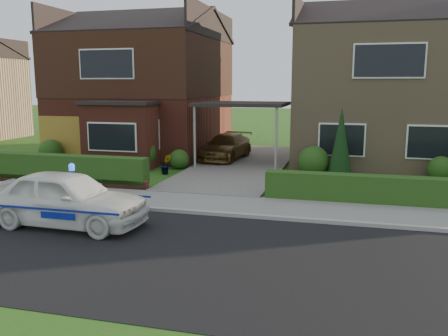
% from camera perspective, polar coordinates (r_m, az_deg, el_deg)
% --- Properties ---
extents(ground, '(120.00, 120.00, 0.00)m').
position_cam_1_polar(ground, '(10.65, -11.08, -9.65)').
color(ground, '#1B4E14').
rests_on(ground, ground).
extents(road, '(60.00, 6.00, 0.02)m').
position_cam_1_polar(road, '(10.65, -11.08, -9.65)').
color(road, black).
rests_on(road, ground).
extents(kerb, '(60.00, 0.16, 0.12)m').
position_cam_1_polar(kerb, '(13.31, -5.37, -5.20)').
color(kerb, '#9E9993').
rests_on(kerb, ground).
extents(sidewalk, '(60.00, 2.00, 0.10)m').
position_cam_1_polar(sidewalk, '(14.27, -3.92, -4.17)').
color(sidewalk, slate).
rests_on(sidewalk, ground).
extents(driveway, '(3.80, 12.00, 0.12)m').
position_cam_1_polar(driveway, '(20.78, 2.16, 0.41)').
color(driveway, '#666059').
rests_on(driveway, ground).
extents(house_left, '(7.50, 9.53, 7.25)m').
position_cam_1_polar(house_left, '(25.08, -9.50, 10.56)').
color(house_left, maroon).
rests_on(house_left, ground).
extents(house_right, '(7.50, 8.06, 7.25)m').
position_cam_1_polar(house_right, '(23.02, 18.38, 9.87)').
color(house_right, '#997E5E').
rests_on(house_right, ground).
extents(carport_link, '(3.80, 3.00, 2.77)m').
position_cam_1_polar(carport_link, '(20.46, 2.18, 7.58)').
color(carport_link, black).
rests_on(carport_link, ground).
extents(garage_door, '(2.20, 0.10, 2.10)m').
position_cam_1_polar(garage_door, '(22.95, -18.99, 3.29)').
color(garage_door, olive).
rests_on(garage_door, ground).
extents(dwarf_wall, '(7.70, 0.25, 0.36)m').
position_cam_1_polar(dwarf_wall, '(17.91, -20.52, -1.42)').
color(dwarf_wall, maroon).
rests_on(dwarf_wall, ground).
extents(hedge_left, '(7.50, 0.55, 0.90)m').
position_cam_1_polar(hedge_left, '(18.07, -20.21, -1.89)').
color(hedge_left, '#183E13').
rests_on(hedge_left, ground).
extents(hedge_right, '(7.50, 0.55, 0.80)m').
position_cam_1_polar(hedge_right, '(14.84, 19.55, -4.38)').
color(hedge_right, '#183E13').
rests_on(hedge_right, ground).
extents(shrub_left_far, '(1.08, 1.08, 1.08)m').
position_cam_1_polar(shrub_left_far, '(22.78, -20.09, 1.88)').
color(shrub_left_far, '#183E13').
rests_on(shrub_left_far, ground).
extents(shrub_left_mid, '(1.32, 1.32, 1.32)m').
position_cam_1_polar(shrub_left_mid, '(20.36, -9.96, 1.77)').
color(shrub_left_mid, '#183E13').
rests_on(shrub_left_mid, ground).
extents(shrub_left_near, '(0.84, 0.84, 0.84)m').
position_cam_1_polar(shrub_left_near, '(20.06, -5.42, 1.07)').
color(shrub_left_near, '#183E13').
rests_on(shrub_left_near, ground).
extents(shrub_right_near, '(1.20, 1.20, 1.20)m').
position_cam_1_polar(shrub_right_near, '(18.67, 10.71, 0.81)').
color(shrub_right_near, '#183E13').
rests_on(shrub_right_near, ground).
extents(shrub_right_mid, '(0.96, 0.96, 0.96)m').
position_cam_1_polar(shrub_right_mid, '(19.04, 24.65, -0.13)').
color(shrub_right_mid, '#183E13').
rests_on(shrub_right_mid, ground).
extents(conifer_a, '(0.90, 0.90, 2.60)m').
position_cam_1_polar(conifer_a, '(18.33, 13.86, 2.73)').
color(conifer_a, black).
rests_on(conifer_a, ground).
extents(police_car, '(3.82, 4.21, 1.58)m').
position_cam_1_polar(police_car, '(12.58, -18.44, -3.55)').
color(police_car, white).
rests_on(police_car, ground).
extents(driveway_car, '(1.96, 4.03, 1.13)m').
position_cam_1_polar(driveway_car, '(21.95, 0.23, 2.59)').
color(driveway_car, brown).
rests_on(driveway_car, driveway).
extents(potted_plant_a, '(0.42, 0.32, 0.73)m').
position_cam_1_polar(potted_plant_a, '(19.92, -18.65, 0.35)').
color(potted_plant_a, gray).
rests_on(potted_plant_a, ground).
extents(potted_plant_b, '(0.56, 0.54, 0.80)m').
position_cam_1_polar(potted_plant_b, '(18.95, -7.00, 0.43)').
color(potted_plant_b, gray).
rests_on(potted_plant_b, ground).
extents(potted_plant_c, '(0.62, 0.62, 0.82)m').
position_cam_1_polar(potted_plant_c, '(20.59, -13.97, 1.02)').
color(potted_plant_c, gray).
rests_on(potted_plant_c, ground).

